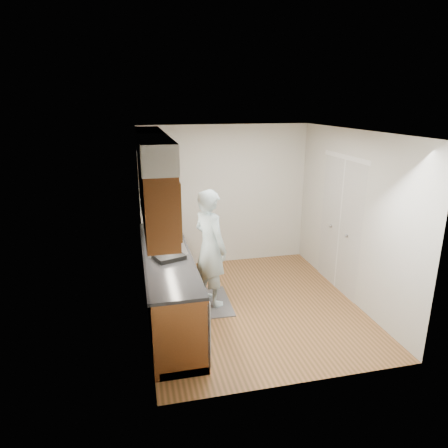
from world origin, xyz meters
name	(u,v)px	position (x,y,z in m)	size (l,w,h in m)	color
floor	(252,305)	(0.00, 0.00, 0.00)	(3.50, 3.50, 0.00)	#935E37
ceiling	(256,131)	(0.00, 0.00, 2.50)	(3.50, 3.50, 0.00)	white
wall_left	(143,232)	(-1.50, 0.00, 1.25)	(0.02, 3.50, 2.50)	beige
wall_right	(352,217)	(1.50, 0.00, 1.25)	(0.02, 3.50, 2.50)	beige
wall_back	(225,196)	(0.00, 1.75, 1.25)	(3.00, 0.02, 2.50)	beige
counter	(169,283)	(-1.20, 0.00, 0.49)	(0.64, 2.80, 1.30)	brown
upper_cabinets	(153,177)	(-1.33, 0.05, 1.95)	(0.47, 2.80, 1.21)	brown
closet_door	(340,226)	(1.49, 0.30, 1.02)	(0.02, 1.22, 2.05)	silver
floor_mat	(211,302)	(-0.58, 0.21, 0.01)	(0.56, 0.94, 0.02)	slate
person	(210,240)	(-0.58, 0.21, 0.99)	(0.68, 0.46, 1.94)	#A3BFC7
soap_bottle_a	(159,230)	(-1.27, 0.57, 1.07)	(0.10, 0.10, 0.27)	silver
soap_bottle_b	(173,228)	(-1.05, 0.74, 1.03)	(0.08, 0.09, 0.19)	silver
soda_can	(178,233)	(-1.00, 0.58, 1.00)	(0.07, 0.07, 0.12)	#A82A1C
steel_can	(175,230)	(-1.01, 0.75, 1.00)	(0.06, 0.06, 0.11)	#A5A5AA
dish_rack	(169,257)	(-1.20, -0.25, 0.97)	(0.36, 0.30, 0.06)	black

